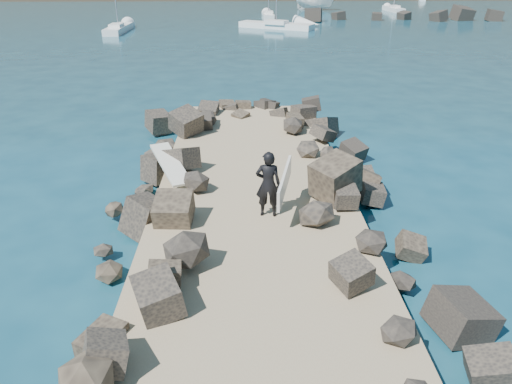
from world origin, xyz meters
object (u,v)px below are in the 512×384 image
surfer_with_board (270,184)px  sailboat_c (276,25)px  surfboard_resting (171,167)px  boat_imported (315,1)px

surfer_with_board → sailboat_c: bearing=86.1°
surfboard_resting → surfer_with_board: surfer_with_board is taller
surfboard_resting → sailboat_c: bearing=57.6°
surfboard_resting → sailboat_c: 45.45m
boat_imported → surfer_with_board: boat_imported is taller
surfer_with_board → sailboat_c: sailboat_c is taller
boat_imported → surfer_with_board: 72.41m
boat_imported → surfboard_resting: bearing=-169.1°
boat_imported → sailboat_c: 25.23m
surfboard_resting → boat_imported: boat_imported is taller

